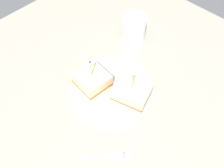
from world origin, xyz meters
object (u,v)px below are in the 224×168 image
fork (110,156)px  sandwich_half_back (92,80)px  sandwich_half_front (131,93)px  plate (112,89)px  drink_glass (134,30)px

fork → sandwich_half_back: bearing=-121.8°
sandwich_half_front → sandwich_half_back: sandwich_half_back is taller
sandwich_half_back → fork: sandwich_half_back is taller
sandwich_half_back → fork: (11.51, 18.59, -3.41)cm
plate → fork: plate is taller
plate → drink_glass: drink_glass is taller
sandwich_half_front → drink_glass: size_ratio=1.19×
sandwich_half_front → sandwich_half_back: (4.88, -11.01, 0.22)cm
sandwich_half_front → fork: sandwich_half_front is taller
fork → plate: bearing=-137.2°
sandwich_half_front → plate: bearing=-76.9°
sandwich_half_front → fork: 18.33cm
sandwich_half_back → drink_glass: size_ratio=1.10×
plate → sandwich_half_back: 6.63cm
sandwich_half_front → drink_glass: (-19.14, -15.66, 1.17)cm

